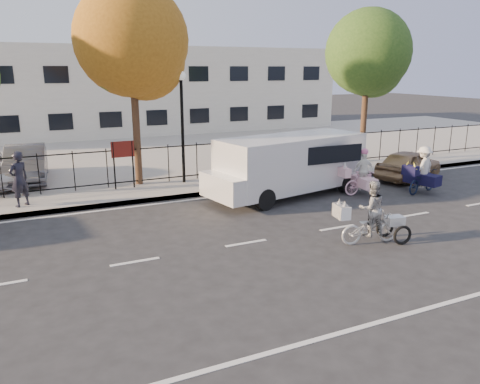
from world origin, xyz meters
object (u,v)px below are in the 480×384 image
white_van (289,163)px  lot_car_c (26,163)px  lamppost (182,107)px  zebra_trike (371,219)px  unicorn_bike (362,178)px  bull_bike (422,175)px  gold_sedan (409,164)px  pedestrian (19,179)px

white_van → lot_car_c: bearing=134.7°
lamppost → zebra_trike: (2.53, -8.17, -2.45)m
unicorn_bike → white_van: white_van is taller
lamppost → zebra_trike: lamppost is taller
lamppost → bull_bike: bearing=-31.8°
white_van → gold_sedan: white_van is taller
bull_bike → lot_car_c: bearing=45.3°
zebra_trike → white_van: white_van is taller
unicorn_bike → pedestrian: (-11.50, 3.12, 0.42)m
zebra_trike → bull_bike: 6.23m
unicorn_bike → pedestrian: bearing=79.1°
unicorn_bike → lot_car_c: size_ratio=0.41×
white_van → lamppost: bearing=124.4°
lamppost → unicorn_bike: bearing=-36.2°
gold_sedan → lot_car_c: 15.81m
lamppost → pedestrian: lamppost is taller
unicorn_bike → zebra_trike: bearing=147.6°
lamppost → unicorn_bike: 7.33m
bull_bike → pedestrian: 14.24m
white_van → pedestrian: bearing=156.1°
bull_bike → white_van: size_ratio=0.30×
white_van → pedestrian: (-8.97, 2.04, -0.14)m
bull_bike → unicorn_bike: bearing=56.8°
zebra_trike → bull_bike: bearing=-47.0°
zebra_trike → bull_bike: size_ratio=1.03×
pedestrian → lot_car_c: size_ratio=0.43×
zebra_trike → lamppost: bearing=27.6°
white_van → pedestrian: white_van is taller
zebra_trike → unicorn_bike: unicorn_bike is taller
lamppost → pedestrian: bearing=-170.8°
gold_sedan → pedestrian: (-14.96, 1.89, 0.44)m
unicorn_bike → bull_bike: (2.20, -0.74, 0.06)m
lamppost → white_van: (3.05, -3.00, -1.90)m
unicorn_bike → gold_sedan: (3.46, 1.23, -0.02)m
zebra_trike → bull_bike: bull_bike is taller
zebra_trike → white_van: size_ratio=0.31×
zebra_trike → white_van: bearing=4.7°
lamppost → unicorn_bike: size_ratio=2.48×
bull_bike → white_van: 5.09m
gold_sedan → lot_car_c: (-14.71, 5.78, 0.23)m
white_van → bull_bike: bearing=-32.1°
bull_bike → white_van: white_van is taller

